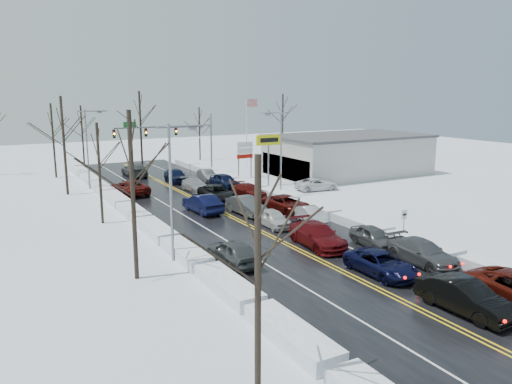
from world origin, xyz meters
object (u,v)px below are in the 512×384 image
traffic_signal_mast (176,134)px  dealership_building (348,154)px  oncoming_car_0 (203,212)px  flagpole (248,127)px  tires_plus_sign (269,143)px

traffic_signal_mast → dealership_building: size_ratio=0.65×
traffic_signal_mast → dealership_building: bearing=-25.9°
traffic_signal_mast → oncoming_car_0: (-5.04, -20.59, -5.48)m
traffic_signal_mast → oncoming_car_0: 21.90m
traffic_signal_mast → flagpole: size_ratio=1.33×
flagpole → dealership_building: flagpole is taller
traffic_signal_mast → flagpole: bearing=9.7°
flagpole → dealership_building: (8.80, -12.00, -3.27)m
flagpole → oncoming_car_0: 28.76m
dealership_building → tires_plus_sign: bearing=-171.5°
traffic_signal_mast → flagpole: 11.90m
traffic_signal_mast → flagpole: (11.72, 2.01, 0.45)m
oncoming_car_0 → traffic_signal_mast: bearing=-107.9°
oncoming_car_0 → tires_plus_sign: bearing=-148.7°
traffic_signal_mast → flagpole: flagpole is taller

